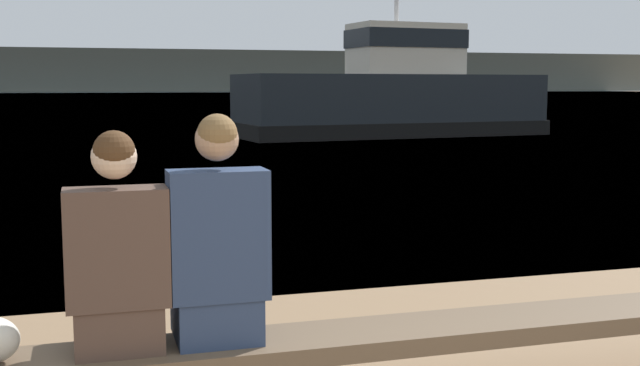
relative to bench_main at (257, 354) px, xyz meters
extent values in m
plane|color=#5684A3|center=(0.51, 122.36, -0.37)|extent=(240.00, 240.00, 0.00)
cube|color=#4C4C42|center=(0.51, 168.85, 4.01)|extent=(600.00, 12.00, 8.76)
cube|color=brown|center=(0.00, 0.00, 0.03)|extent=(8.52, 0.43, 0.09)
cube|color=#4C382D|center=(-0.63, 0.08, 0.18)|extent=(0.39, 0.41, 0.22)
cube|color=#4C382D|center=(-0.63, -0.02, 0.56)|extent=(0.45, 0.22, 0.53)
sphere|color=beige|center=(-0.63, -0.02, 0.96)|extent=(0.20, 0.20, 0.20)
sphere|color=#472D19|center=(-0.63, -0.03, 0.99)|extent=(0.18, 0.18, 0.18)
cube|color=navy|center=(-0.18, 0.08, 0.18)|extent=(0.39, 0.41, 0.22)
cube|color=navy|center=(-0.18, -0.02, 0.59)|extent=(0.45, 0.22, 0.60)
sphere|color=tan|center=(-0.18, -0.02, 1.03)|extent=(0.20, 0.20, 0.20)
sphere|color=brown|center=(-0.18, -0.03, 1.05)|extent=(0.18, 0.18, 0.18)
cube|color=black|center=(8.78, 20.50, 0.60)|extent=(10.08, 4.09, 1.95)
cube|color=black|center=(8.78, 20.50, -0.14)|extent=(10.29, 4.24, 0.47)
cube|color=beige|center=(9.27, 20.55, 2.38)|extent=(3.61, 2.20, 1.61)
cube|color=black|center=(9.27, 20.55, 2.70)|extent=(3.68, 2.27, 0.58)
camera|label=1|loc=(-0.76, -3.62, 1.28)|focal=45.00mm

